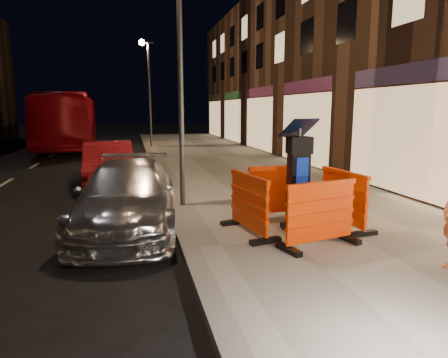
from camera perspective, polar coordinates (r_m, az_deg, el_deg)
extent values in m
plane|color=black|center=(6.78, -4.77, -10.91)|extent=(120.00, 120.00, 0.00)
cube|color=gray|center=(7.74, 18.00, -8.11)|extent=(6.00, 60.00, 0.15)
cube|color=slate|center=(6.76, -4.78, -10.32)|extent=(0.30, 60.00, 0.15)
cube|color=black|center=(7.55, 10.56, 0.06)|extent=(0.71, 0.71, 1.97)
cube|color=#FF3B03|center=(6.80, 13.63, -4.92)|extent=(1.51, 0.90, 1.10)
cube|color=#FF3B03|center=(8.49, 7.91, -1.75)|extent=(1.46, 0.72, 1.10)
cube|color=#FF3B03|center=(7.31, 3.59, -3.60)|extent=(0.84, 1.50, 1.10)
cube|color=#FF3B03|center=(8.05, 16.67, -2.73)|extent=(0.74, 1.47, 1.10)
imported|color=silver|center=(8.48, -13.41, -6.85)|extent=(2.29, 4.80, 1.35)
imported|color=maroon|center=(13.24, -16.04, -0.89)|extent=(1.77, 4.31, 1.39)
imported|color=#9A0813|center=(26.45, -21.07, 4.12)|extent=(3.48, 12.09, 3.33)
cylinder|color=#3F3F44|center=(9.37, -6.24, 14.44)|extent=(0.12, 0.12, 6.00)
cylinder|color=#3F3F44|center=(24.31, -10.56, 11.60)|extent=(0.12, 0.12, 6.00)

